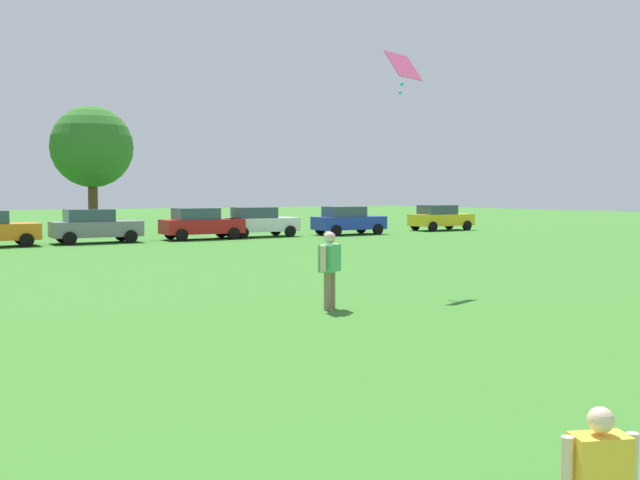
{
  "coord_description": "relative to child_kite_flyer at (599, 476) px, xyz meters",
  "views": [
    {
      "loc": [
        -1.7,
        -0.43,
        2.51
      ],
      "look_at": [
        4.12,
        9.47,
        1.74
      ],
      "focal_mm": 39.65,
      "sensor_mm": 36.0,
      "label": 1
    }
  ],
  "objects": [
    {
      "name": "parked_car_blue_5",
      "position": [
        18.89,
        32.45,
        0.19
      ],
      "size": [
        4.3,
        2.02,
        1.68
      ],
      "color": "#1E38AD",
      "rests_on": "ground"
    },
    {
      "name": "adult_bystander",
      "position": [
        3.97,
        9.93,
        0.33
      ],
      "size": [
        0.67,
        0.57,
        1.68
      ],
      "rotation": [
        0.0,
        0.0,
        0.62
      ],
      "color": "#8C7259",
      "rests_on": "ground"
    },
    {
      "name": "kite",
      "position": [
        7.43,
        11.97,
        5.06
      ],
      "size": [
        1.21,
        0.85,
        1.09
      ],
      "color": "#F24C8C"
    },
    {
      "name": "parked_car_yellow_6",
      "position": [
        26.78,
        33.37,
        0.19
      ],
      "size": [
        4.3,
        2.02,
        1.68
      ],
      "color": "yellow",
      "rests_on": "ground"
    },
    {
      "name": "parked_car_gray_2",
      "position": [
        4.25,
        32.95,
        0.19
      ],
      "size": [
        4.3,
        2.02,
        1.68
      ],
      "color": "slate",
      "rests_on": "ground"
    },
    {
      "name": "child_kite_flyer",
      "position": [
        0.0,
        0.0,
        0.0
      ],
      "size": [
        0.5,
        0.33,
        1.13
      ],
      "rotation": [
        0.0,
        0.0,
        -0.38
      ],
      "color": "#8C7259",
      "rests_on": "ground"
    },
    {
      "name": "tree_far_right",
      "position": [
        6.38,
        42.65,
        4.67
      ],
      "size": [
        5.07,
        5.07,
        7.91
      ],
      "color": "brown",
      "rests_on": "ground"
    },
    {
      "name": "parked_car_red_3",
      "position": [
        9.79,
        32.88,
        0.19
      ],
      "size": [
        4.3,
        2.02,
        1.68
      ],
      "color": "red",
      "rests_on": "ground"
    },
    {
      "name": "parked_car_white_4",
      "position": [
        13.37,
        33.22,
        0.19
      ],
      "size": [
        4.3,
        2.02,
        1.68
      ],
      "color": "white",
      "rests_on": "ground"
    }
  ]
}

